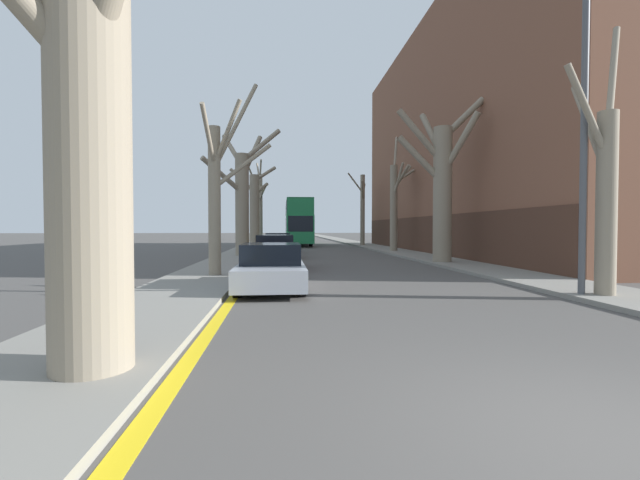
{
  "coord_description": "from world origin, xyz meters",
  "views": [
    {
      "loc": [
        -2.74,
        -3.03,
        1.72
      ],
      "look_at": [
        0.55,
        34.23,
        0.68
      ],
      "focal_mm": 24.0,
      "sensor_mm": 36.0,
      "label": 1
    }
  ],
  "objects": [
    {
      "name": "ground_plane",
      "position": [
        0.0,
        0.0,
        0.0
      ],
      "size": [
        300.0,
        300.0,
        0.0
      ],
      "primitive_type": "plane",
      "color": "#4C4947"
    },
    {
      "name": "sidewalk_left",
      "position": [
        -5.41,
        50.0,
        0.06
      ],
      "size": [
        2.55,
        120.0,
        0.12
      ],
      "primitive_type": "cube",
      "color": "gray",
      "rests_on": "ground"
    },
    {
      "name": "sidewalk_right",
      "position": [
        5.41,
        50.0,
        0.06
      ],
      "size": [
        2.55,
        120.0,
        0.12
      ],
      "primitive_type": "cube",
      "color": "gray",
      "rests_on": "ground"
    },
    {
      "name": "building_facade_right",
      "position": [
        11.67,
        25.44,
        7.91
      ],
      "size": [
        10.08,
        32.02,
        15.84
      ],
      "color": "brown",
      "rests_on": "ground"
    },
    {
      "name": "kerb_line_stripe",
      "position": [
        -3.96,
        50.0,
        0.0
      ],
      "size": [
        0.24,
        120.0,
        0.01
      ],
      "primitive_type": "cube",
      "color": "yellow",
      "rests_on": "ground"
    },
    {
      "name": "street_tree_left_0",
      "position": [
        -5.01,
        1.91,
        2.83
      ],
      "size": [
        3.78,
        1.81,
        6.68
      ],
      "color": "gray",
      "rests_on": "ground"
    },
    {
      "name": "street_tree_left_1",
      "position": [
        -4.95,
        11.88,
        3.03
      ],
      "size": [
        2.16,
        2.48,
        6.91
      ],
      "color": "gray",
      "rests_on": "ground"
    },
    {
      "name": "street_tree_left_2",
      "position": [
        -5.11,
        22.64,
        3.66
      ],
      "size": [
        4.42,
        4.59,
        7.81
      ],
      "color": "gray",
      "rests_on": "ground"
    },
    {
      "name": "street_tree_left_3",
      "position": [
        -5.03,
        32.64,
        3.38
      ],
      "size": [
        3.93,
        1.68,
        6.97
      ],
      "color": "gray",
      "rests_on": "ground"
    },
    {
      "name": "street_tree_left_4",
      "position": [
        -5.12,
        42.95,
        4.25
      ],
      "size": [
        1.95,
        4.11,
        8.94
      ],
      "color": "gray",
      "rests_on": "ground"
    },
    {
      "name": "street_tree_right_0",
      "position": [
        5.01,
        6.65,
        2.73
      ],
      "size": [
        2.45,
        1.65,
        7.0
      ],
      "color": "gray",
      "rests_on": "ground"
    },
    {
      "name": "street_tree_right_1",
      "position": [
        4.87,
        16.89,
        3.86
      ],
      "size": [
        4.17,
        3.41,
        7.92
      ],
      "color": "gray",
      "rests_on": "ground"
    },
    {
      "name": "street_tree_right_2",
      "position": [
        5.28,
        26.72,
        3.69
      ],
      "size": [
        3.4,
        3.63,
        8.54
      ],
      "color": "gray",
      "rests_on": "ground"
    },
    {
      "name": "street_tree_right_3",
      "position": [
        4.89,
        37.37,
        3.67
      ],
      "size": [
        2.29,
        3.99,
        6.92
      ],
      "color": "gray",
      "rests_on": "ground"
    },
    {
      "name": "double_decker_bus",
      "position": [
        -1.15,
        40.17,
        2.52
      ],
      "size": [
        2.47,
        11.91,
        4.44
      ],
      "color": "#1E7F47",
      "rests_on": "ground"
    },
    {
      "name": "parked_car_0",
      "position": [
        -3.06,
        8.98,
        0.61
      ],
      "size": [
        1.83,
        4.11,
        1.29
      ],
      "color": "#9EA3AD",
      "rests_on": "ground"
    },
    {
      "name": "parked_car_1",
      "position": [
        -3.06,
        15.41,
        0.68
      ],
      "size": [
        1.74,
        4.24,
        1.43
      ],
      "color": "maroon",
      "rests_on": "ground"
    },
    {
      "name": "parked_car_2",
      "position": [
        -3.06,
        21.59,
        0.61
      ],
      "size": [
        1.82,
        4.18,
        1.28
      ],
      "color": "olive",
      "rests_on": "ground"
    },
    {
      "name": "parked_car_3",
      "position": [
        -3.06,
        26.91,
        0.65
      ],
      "size": [
        1.86,
        4.26,
        1.38
      ],
      "color": "#9EA3AD",
      "rests_on": "ground"
    },
    {
      "name": "lamp_post",
      "position": [
        4.43,
        6.74,
        4.87
      ],
      "size": [
        1.4,
        0.2,
        8.81
      ],
      "color": "#4C4F54",
      "rests_on": "ground"
    }
  ]
}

